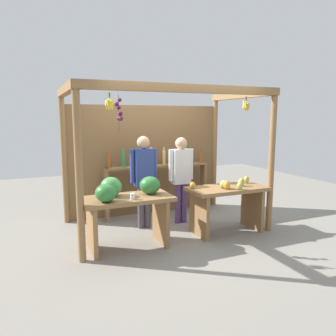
# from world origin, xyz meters

# --- Properties ---
(ground_plane) EXTENTS (12.00, 12.00, 0.00)m
(ground_plane) POSITION_xyz_m (0.00, 0.00, 0.00)
(ground_plane) COLOR gray
(ground_plane) RESTS_ON ground
(market_stall) EXTENTS (3.24, 1.92, 2.38)m
(market_stall) POSITION_xyz_m (-0.00, 0.43, 1.38)
(market_stall) COLOR olive
(market_stall) RESTS_ON ground
(fruit_counter_left) EXTENTS (1.31, 0.67, 1.06)m
(fruit_counter_left) POSITION_xyz_m (-0.88, -0.67, 0.70)
(fruit_counter_left) COLOR olive
(fruit_counter_left) RESTS_ON ground
(fruit_counter_right) EXTENTS (1.31, 0.64, 0.91)m
(fruit_counter_right) POSITION_xyz_m (0.86, -0.68, 0.57)
(fruit_counter_right) COLOR olive
(fruit_counter_right) RESTS_ON ground
(bottle_shelf_unit) EXTENTS (2.08, 0.22, 1.36)m
(bottle_shelf_unit) POSITION_xyz_m (0.14, 0.68, 0.81)
(bottle_shelf_unit) COLOR olive
(bottle_shelf_unit) RESTS_ON ground
(vendor_man) EXTENTS (0.48, 0.22, 1.60)m
(vendor_man) POSITION_xyz_m (-0.35, 0.07, 0.96)
(vendor_man) COLOR #4B424F
(vendor_man) RESTS_ON ground
(vendor_woman) EXTENTS (0.48, 0.21, 1.57)m
(vendor_woman) POSITION_xyz_m (0.36, 0.07, 0.93)
(vendor_woman) COLOR #573A6A
(vendor_woman) RESTS_ON ground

